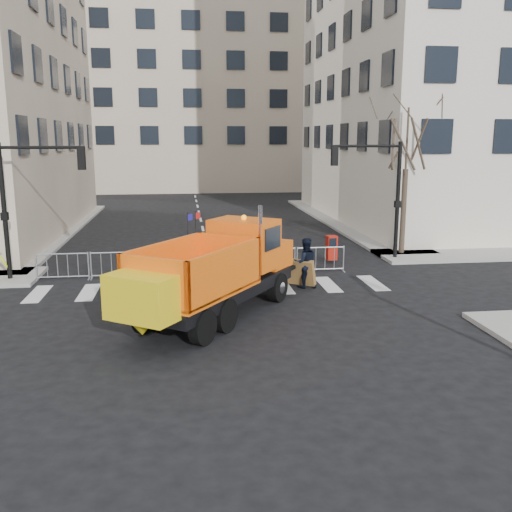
{
  "coord_description": "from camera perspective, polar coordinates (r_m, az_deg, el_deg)",
  "views": [
    {
      "loc": [
        -1.18,
        -15.3,
        5.56
      ],
      "look_at": [
        1.11,
        2.5,
        1.83
      ],
      "focal_mm": 40.0,
      "sensor_mm": 36.0,
      "label": 1
    }
  ],
  "objects": [
    {
      "name": "cop_b",
      "position": [
        21.46,
        4.94,
        -0.7
      ],
      "size": [
        0.95,
        0.75,
        1.9
      ],
      "primitive_type": "imported",
      "rotation": [
        0.0,
        0.0,
        3.18
      ],
      "color": "black",
      "rests_on": "ground"
    },
    {
      "name": "ground",
      "position": [
        16.32,
        -2.77,
        -8.18
      ],
      "size": [
        120.0,
        120.0,
        0.0
      ],
      "primitive_type": "plane",
      "color": "black",
      "rests_on": "ground"
    },
    {
      "name": "crowd_barriers",
      "position": [
        23.45,
        -6.11,
        -0.66
      ],
      "size": [
        12.6,
        0.6,
        1.1
      ],
      "primitive_type": null,
      "color": "#9EA0A5",
      "rests_on": "ground"
    },
    {
      "name": "sidewalk_back",
      "position": [
        24.46,
        -4.37,
        -1.25
      ],
      "size": [
        64.0,
        5.0,
        0.15
      ],
      "primitive_type": "cube",
      "color": "gray",
      "rests_on": "ground"
    },
    {
      "name": "cop_a",
      "position": [
        22.2,
        1.83,
        -0.14
      ],
      "size": [
        0.84,
        0.7,
        1.98
      ],
      "primitive_type": "imported",
      "rotation": [
        0.0,
        0.0,
        3.51
      ],
      "color": "black",
      "rests_on": "ground"
    },
    {
      "name": "newspaper_box",
      "position": [
        25.92,
        7.55,
        0.84
      ],
      "size": [
        0.5,
        0.45,
        1.1
      ],
      "primitive_type": "cube",
      "rotation": [
        0.0,
        0.0,
        0.12
      ],
      "color": "#A9180D",
      "rests_on": "sidewalk_back"
    },
    {
      "name": "traffic_light_right",
      "position": [
        26.78,
        13.97,
        5.27
      ],
      "size": [
        0.18,
        0.18,
        5.4
      ],
      "primitive_type": "cylinder",
      "color": "black",
      "rests_on": "ground"
    },
    {
      "name": "plow_truck",
      "position": [
        17.67,
        -4.23,
        -1.42
      ],
      "size": [
        7.07,
        8.71,
        3.48
      ],
      "rotation": [
        0.0,
        0.0,
        0.96
      ],
      "color": "black",
      "rests_on": "ground"
    },
    {
      "name": "building_far",
      "position": [
        67.62,
        -6.58,
        17.14
      ],
      "size": [
        30.0,
        18.0,
        24.0
      ],
      "primitive_type": "cube",
      "color": "#B9A78D",
      "rests_on": "ground"
    },
    {
      "name": "street_tree",
      "position": [
        27.87,
        14.69,
        7.64
      ],
      "size": [
        3.0,
        3.0,
        7.5
      ],
      "primitive_type": null,
      "color": "#382B21",
      "rests_on": "ground"
    },
    {
      "name": "traffic_light_left",
      "position": [
        23.97,
        -23.85,
        3.89
      ],
      "size": [
        0.18,
        0.18,
        5.4
      ],
      "primitive_type": "cylinder",
      "color": "black",
      "rests_on": "ground"
    },
    {
      "name": "cop_c",
      "position": [
        23.02,
        0.97,
        0.08
      ],
      "size": [
        1.06,
        1.07,
        1.81
      ],
      "primitive_type": "imported",
      "rotation": [
        0.0,
        0.0,
        3.94
      ],
      "color": "black",
      "rests_on": "ground"
    }
  ]
}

